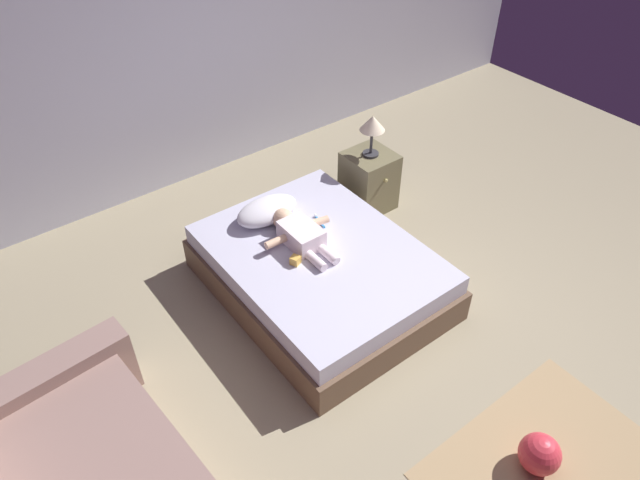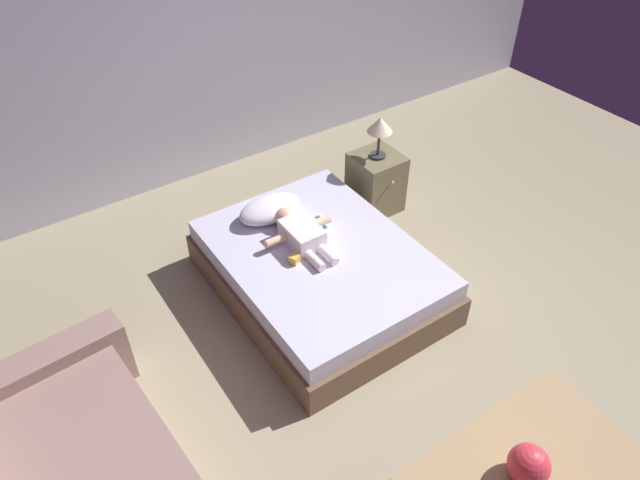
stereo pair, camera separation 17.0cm
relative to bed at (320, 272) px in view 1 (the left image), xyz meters
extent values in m
plane|color=gray|center=(0.24, -1.00, -0.19)|extent=(8.00, 8.00, 0.00)
cube|color=silver|center=(0.24, 2.00, 1.23)|extent=(8.00, 0.12, 2.85)
cube|color=brown|center=(0.00, 0.00, -0.07)|extent=(1.33, 1.73, 0.25)
cube|color=silver|center=(0.00, 0.00, 0.13)|extent=(1.27, 1.66, 0.15)
ellipsoid|color=white|center=(-0.09, 0.53, 0.28)|extent=(0.50, 0.29, 0.16)
cube|color=white|center=(-0.05, 0.15, 0.28)|extent=(0.22, 0.32, 0.15)
sphere|color=beige|center=(-0.05, 0.38, 0.28)|extent=(0.16, 0.16, 0.16)
cylinder|color=beige|center=(-0.24, 0.20, 0.28)|extent=(0.17, 0.06, 0.06)
cylinder|color=beige|center=(0.13, 0.20, 0.28)|extent=(0.17, 0.09, 0.06)
cylinder|color=white|center=(-0.11, -0.09, 0.23)|extent=(0.06, 0.19, 0.06)
cylinder|color=white|center=(0.00, -0.09, 0.23)|extent=(0.06, 0.19, 0.06)
cube|color=#3793D8|center=(0.20, 0.25, 0.21)|extent=(0.04, 0.15, 0.01)
cube|color=white|center=(0.21, 0.33, 0.22)|extent=(0.02, 0.03, 0.01)
cube|color=gray|center=(-1.93, 0.07, 0.04)|extent=(1.04, 0.28, 0.48)
cube|color=#6F6847|center=(0.98, 0.59, 0.07)|extent=(0.39, 0.39, 0.52)
sphere|color=tan|center=(0.98, 0.39, 0.18)|extent=(0.03, 0.03, 0.03)
cylinder|color=#333338|center=(0.98, 0.59, 0.34)|extent=(0.13, 0.13, 0.02)
cylinder|color=#333338|center=(0.98, 0.59, 0.46)|extent=(0.02, 0.02, 0.21)
cone|color=#F4E1BD|center=(0.98, 0.59, 0.62)|extent=(0.21, 0.21, 0.13)
cube|color=tan|center=(0.16, -1.89, -0.19)|extent=(1.34, 0.89, 0.01)
sphere|color=#D63441|center=(0.12, -1.86, -0.07)|extent=(0.23, 0.23, 0.23)
cube|color=#EDB64B|center=(-0.22, 0.00, 0.23)|extent=(0.08, 0.08, 0.06)
camera|label=1|loc=(-1.89, -2.48, 2.94)|focal=32.96mm
camera|label=2|loc=(-1.76, -2.58, 2.94)|focal=32.96mm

